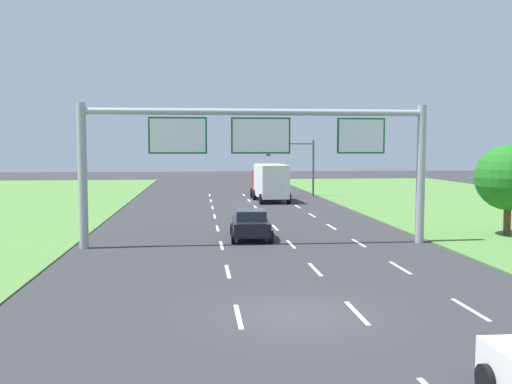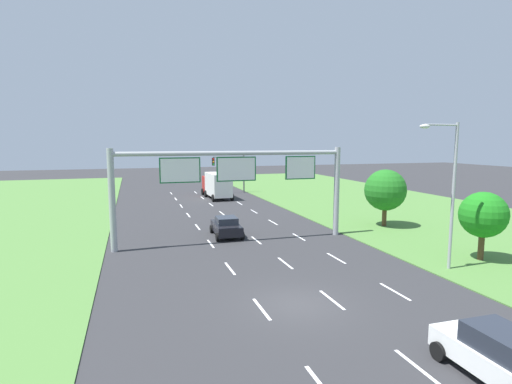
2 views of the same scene
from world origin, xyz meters
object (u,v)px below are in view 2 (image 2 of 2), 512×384
(box_truck, at_px, (217,185))
(roadside_tree_mid, at_px, (385,190))
(car_near_red, at_px, (502,357))
(street_lamp, at_px, (448,183))
(traffic_light_mast, at_px, (231,166))
(car_lead_silver, at_px, (226,226))
(roadside_tree_near, at_px, (483,215))
(sign_gantry, at_px, (235,176))

(box_truck, xyz_separation_m, roadside_tree_mid, (10.39, -21.98, 1.44))
(car_near_red, height_order, street_lamp, street_lamp)
(traffic_light_mast, relative_size, roadside_tree_mid, 1.11)
(car_lead_silver, xyz_separation_m, traffic_light_mast, (6.67, 25.67, 3.08))
(car_lead_silver, bearing_deg, roadside_tree_mid, -0.25)
(roadside_tree_near, bearing_deg, car_lead_silver, 141.16)
(car_near_red, bearing_deg, traffic_light_mast, 86.94)
(box_truck, bearing_deg, car_near_red, -92.04)
(sign_gantry, distance_m, traffic_light_mast, 28.49)
(traffic_light_mast, distance_m, roadside_tree_near, 37.45)
(car_near_red, bearing_deg, roadside_tree_near, 46.16)
(roadside_tree_mid, bearing_deg, roadside_tree_near, -91.67)
(traffic_light_mast, bearing_deg, box_truck, -124.97)
(sign_gantry, height_order, traffic_light_mast, sign_gantry)
(traffic_light_mast, distance_m, street_lamp, 37.76)
(street_lamp, relative_size, roadside_tree_mid, 1.69)
(box_truck, bearing_deg, traffic_light_mast, 52.95)
(roadside_tree_near, bearing_deg, sign_gantry, 146.36)
(traffic_light_mast, bearing_deg, street_lamp, -84.66)
(car_near_red, distance_m, roadside_tree_mid, 23.33)
(car_near_red, bearing_deg, roadside_tree_mid, 64.04)
(car_lead_silver, relative_size, box_truck, 0.52)
(box_truck, height_order, roadside_tree_near, roadside_tree_near)
(street_lamp, distance_m, roadside_tree_mid, 12.11)
(traffic_light_mast, bearing_deg, car_lead_silver, -104.57)
(sign_gantry, xyz_separation_m, roadside_tree_mid, (13.87, 1.48, -1.70))
(sign_gantry, bearing_deg, car_lead_silver, 95.64)
(sign_gantry, xyz_separation_m, roadside_tree_near, (13.57, -9.03, -2.01))
(roadside_tree_near, bearing_deg, box_truck, 107.25)
(street_lamp, xyz_separation_m, roadside_tree_mid, (3.90, 11.32, -1.85))
(roadside_tree_near, bearing_deg, roadside_tree_mid, 88.33)
(box_truck, bearing_deg, roadside_tree_near, -74.84)
(car_lead_silver, height_order, box_truck, box_truck)
(box_truck, height_order, street_lamp, street_lamp)
(traffic_light_mast, bearing_deg, roadside_tree_near, -79.07)
(car_near_red, bearing_deg, street_lamp, 56.18)
(street_lamp, height_order, roadside_tree_near, street_lamp)
(car_lead_silver, height_order, roadside_tree_mid, roadside_tree_mid)
(car_near_red, height_order, roadside_tree_near, roadside_tree_near)
(car_near_red, distance_m, street_lamp, 12.20)
(box_truck, relative_size, roadside_tree_near, 1.82)
(box_truck, relative_size, street_lamp, 0.93)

